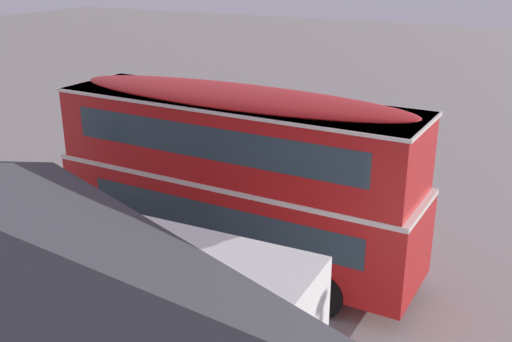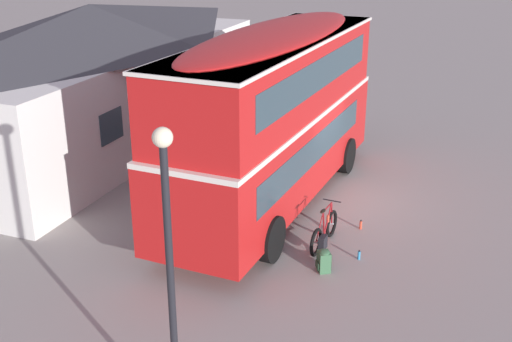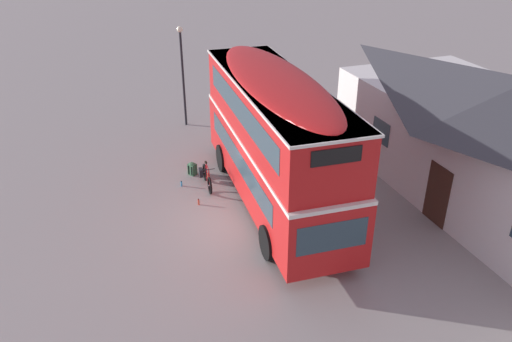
# 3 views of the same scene
# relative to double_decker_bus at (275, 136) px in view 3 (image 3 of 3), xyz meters

# --- Properties ---
(ground_plane) EXTENTS (120.00, 120.00, 0.00)m
(ground_plane) POSITION_rel_double_decker_bus_xyz_m (0.84, -1.31, -2.64)
(ground_plane) COLOR gray
(double_decker_bus) EXTENTS (9.87, 2.93, 4.79)m
(double_decker_bus) POSITION_rel_double_decker_bus_xyz_m (0.00, 0.00, 0.00)
(double_decker_bus) COLOR black
(double_decker_bus) RESTS_ON ground
(touring_bicycle) EXTENTS (1.77, 0.46, 1.00)m
(touring_bicycle) POSITION_rel_double_decker_bus_xyz_m (-2.00, -2.01, -2.27)
(touring_bicycle) COLOR black
(touring_bicycle) RESTS_ON ground
(backpack_on_ground) EXTENTS (0.39, 0.38, 0.52)m
(backpack_on_ground) POSITION_rel_double_decker_bus_xyz_m (-3.09, -2.32, -2.37)
(backpack_on_ground) COLOR #386642
(backpack_on_ground) RESTS_ON ground
(water_bottle_blue_sports) EXTENTS (0.07, 0.07, 0.23)m
(water_bottle_blue_sports) POSITION_rel_double_decker_bus_xyz_m (-2.28, -2.94, -2.54)
(water_bottle_blue_sports) COLOR #338CBF
(water_bottle_blue_sports) RESTS_ON ground
(water_bottle_red_squeeze) EXTENTS (0.07, 0.07, 0.24)m
(water_bottle_red_squeeze) POSITION_rel_double_decker_bus_xyz_m (-0.73, -2.62, -2.53)
(water_bottle_red_squeeze) COLOR #D84C33
(water_bottle_red_squeeze) RESTS_ON ground
(street_lamp) EXTENTS (0.28, 0.28, 4.79)m
(street_lamp) POSITION_rel_double_decker_bus_xyz_m (-8.32, -1.48, 0.30)
(street_lamp) COLOR black
(street_lamp) RESTS_ON ground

